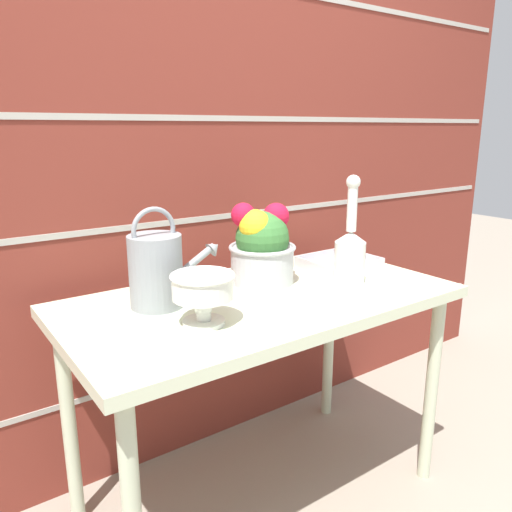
{
  "coord_description": "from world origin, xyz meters",
  "views": [
    {
      "loc": [
        -0.87,
        -1.19,
        1.25
      ],
      "look_at": [
        0.0,
        0.03,
        0.86
      ],
      "focal_mm": 35.0,
      "sensor_mm": 36.0,
      "label": 1
    }
  ],
  "objects_px": {
    "crystal_pedestal_bowl": "(203,290)",
    "watering_can": "(157,269)",
    "wire_tray": "(339,265)",
    "flower_planter": "(262,246)",
    "glass_decanter": "(350,250)"
  },
  "relations": [
    {
      "from": "glass_decanter",
      "to": "wire_tray",
      "type": "bearing_deg",
      "value": 55.62
    },
    {
      "from": "watering_can",
      "to": "flower_planter",
      "type": "xyz_separation_m",
      "value": [
        0.38,
        0.01,
        0.01
      ]
    },
    {
      "from": "glass_decanter",
      "to": "flower_planter",
      "type": "bearing_deg",
      "value": 144.99
    },
    {
      "from": "crystal_pedestal_bowl",
      "to": "glass_decanter",
      "type": "bearing_deg",
      "value": 3.99
    },
    {
      "from": "crystal_pedestal_bowl",
      "to": "watering_can",
      "type": "bearing_deg",
      "value": 100.47
    },
    {
      "from": "watering_can",
      "to": "glass_decanter",
      "type": "relative_size",
      "value": 0.83
    },
    {
      "from": "watering_can",
      "to": "wire_tray",
      "type": "distance_m",
      "value": 0.73
    },
    {
      "from": "crystal_pedestal_bowl",
      "to": "wire_tray",
      "type": "relative_size",
      "value": 0.67
    },
    {
      "from": "watering_can",
      "to": "glass_decanter",
      "type": "bearing_deg",
      "value": -14.39
    },
    {
      "from": "flower_planter",
      "to": "crystal_pedestal_bowl",
      "type": "bearing_deg",
      "value": -148.55
    },
    {
      "from": "watering_can",
      "to": "flower_planter",
      "type": "height_order",
      "value": "watering_can"
    },
    {
      "from": "wire_tray",
      "to": "flower_planter",
      "type": "bearing_deg",
      "value": 176.81
    },
    {
      "from": "flower_planter",
      "to": "wire_tray",
      "type": "relative_size",
      "value": 1.06
    },
    {
      "from": "watering_can",
      "to": "glass_decanter",
      "type": "distance_m",
      "value": 0.64
    },
    {
      "from": "crystal_pedestal_bowl",
      "to": "flower_planter",
      "type": "xyz_separation_m",
      "value": [
        0.34,
        0.21,
        0.03
      ]
    }
  ]
}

